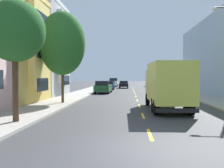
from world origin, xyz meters
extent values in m
plane|color=#38383A|center=(0.00, 30.00, 0.00)|extent=(160.00, 160.00, 0.00)
cube|color=#A39E93|center=(-7.10, 28.00, 0.07)|extent=(3.20, 120.00, 0.14)
cube|color=#A39E93|center=(7.10, 28.00, 0.07)|extent=(3.20, 120.00, 0.14)
cube|color=yellow|center=(0.00, 2.00, 0.00)|extent=(0.14, 2.20, 0.01)
cube|color=yellow|center=(0.00, 7.00, 0.00)|extent=(0.14, 2.20, 0.01)
cube|color=yellow|center=(0.00, 12.00, 0.00)|extent=(0.14, 2.20, 0.01)
cube|color=yellow|center=(0.00, 17.00, 0.00)|extent=(0.14, 2.20, 0.01)
cube|color=yellow|center=(0.00, 22.00, 0.00)|extent=(0.14, 2.20, 0.01)
cube|color=yellow|center=(0.00, 27.00, 0.00)|extent=(0.14, 2.20, 0.01)
cube|color=yellow|center=(0.00, 32.00, 0.00)|extent=(0.14, 2.20, 0.01)
cube|color=yellow|center=(0.00, 37.00, 0.00)|extent=(0.14, 2.20, 0.01)
cube|color=yellow|center=(0.00, 42.00, 0.00)|extent=(0.14, 2.20, 0.01)
cube|color=yellow|center=(0.00, 47.00, 0.00)|extent=(0.14, 2.20, 0.01)
cube|color=#F9D572|center=(-8.42, 13.10, 4.95)|extent=(0.55, 3.70, 7.14)
cube|color=#1E232D|center=(-8.13, 13.10, 1.65)|extent=(0.04, 2.81, 1.10)
cube|color=#1E232D|center=(-8.13, 13.10, 4.40)|extent=(0.04, 2.81, 1.10)
cube|color=#1E232D|center=(-8.13, 13.10, 7.14)|extent=(0.04, 2.81, 1.10)
cube|color=#A8A8AD|center=(-13.81, 21.53, 5.25)|extent=(10.22, 8.23, 10.50)
cube|color=silver|center=(-8.95, 21.53, 10.72)|extent=(0.60, 8.23, 0.44)
cube|color=silver|center=(-8.42, 21.53, 5.67)|extent=(0.55, 3.70, 8.19)
cube|color=#1E232D|center=(-8.13, 21.53, 1.89)|extent=(0.04, 2.81, 1.10)
cube|color=#1E232D|center=(-8.13, 21.53, 5.04)|extent=(0.04, 2.81, 1.10)
cube|color=#1E232D|center=(-8.13, 21.53, 8.19)|extent=(0.04, 2.81, 1.10)
cylinder|color=#47331E|center=(-6.40, 3.86, 1.79)|extent=(0.30, 0.30, 3.30)
ellipsoid|color=#235B23|center=(-6.40, 3.86, 4.57)|extent=(2.94, 2.94, 3.02)
cylinder|color=#47331E|center=(-6.40, 12.94, 1.62)|extent=(0.22, 0.22, 2.97)
ellipsoid|color=#235B23|center=(-6.40, 12.94, 5.11)|extent=(3.84, 3.84, 5.33)
cylinder|color=#38383D|center=(5.55, 9.78, 7.07)|extent=(1.10, 0.10, 0.10)
ellipsoid|color=silver|center=(5.05, 9.78, 6.97)|extent=(0.44, 0.28, 0.20)
cube|color=#D8D84C|center=(1.82, 8.75, 1.96)|extent=(2.51, 5.34, 2.60)
cube|color=#D8D84C|center=(1.74, 12.55, 1.76)|extent=(2.34, 1.95, 2.20)
cube|color=black|center=(1.72, 13.45, 2.24)|extent=(2.02, 0.12, 0.97)
cube|color=black|center=(1.88, 6.19, 0.43)|extent=(2.40, 0.21, 0.24)
cylinder|color=black|center=(2.80, 12.62, 0.48)|extent=(0.30, 0.97, 0.96)
cylinder|color=black|center=(0.68, 12.57, 0.48)|extent=(0.30, 0.97, 0.96)
cylinder|color=black|center=(2.91, 7.33, 0.48)|extent=(0.30, 0.97, 0.96)
cylinder|color=black|center=(0.79, 7.28, 0.48)|extent=(0.30, 0.97, 0.96)
cylinder|color=black|center=(2.89, 8.43, 0.48)|extent=(0.30, 0.97, 0.96)
cylinder|color=black|center=(0.77, 8.38, 0.48)|extent=(0.30, 0.97, 0.96)
cube|color=#333338|center=(4.33, 44.48, 0.63)|extent=(1.87, 4.53, 0.60)
cube|color=black|center=(4.33, 44.26, 1.18)|extent=(1.62, 2.18, 0.50)
cylinder|color=black|center=(5.15, 46.00, 0.33)|extent=(0.23, 0.66, 0.66)
cylinder|color=black|center=(3.57, 46.02, 0.33)|extent=(0.23, 0.66, 0.66)
cylinder|color=black|center=(5.10, 42.94, 0.33)|extent=(0.23, 0.66, 0.66)
cylinder|color=black|center=(3.52, 42.96, 0.33)|extent=(0.23, 0.66, 0.66)
cube|color=#AD1E1E|center=(4.28, 20.46, 0.63)|extent=(1.82, 4.51, 0.60)
cube|color=black|center=(4.29, 20.23, 1.18)|extent=(1.59, 2.17, 0.50)
cylinder|color=black|center=(5.07, 21.99, 0.33)|extent=(0.22, 0.66, 0.66)
cylinder|color=black|center=(3.49, 21.98, 0.33)|extent=(0.22, 0.66, 0.66)
cylinder|color=black|center=(5.08, 18.93, 0.33)|extent=(0.22, 0.66, 0.66)
cylinder|color=black|center=(3.50, 18.92, 0.33)|extent=(0.22, 0.66, 0.66)
cube|color=#195B60|center=(-4.50, 45.04, 0.63)|extent=(1.89, 4.54, 0.60)
cube|color=black|center=(-4.49, 45.27, 1.18)|extent=(1.63, 2.19, 0.50)
cylinder|color=black|center=(-5.32, 43.53, 0.33)|extent=(0.23, 0.66, 0.66)
cylinder|color=black|center=(-3.74, 43.50, 0.33)|extent=(0.23, 0.66, 0.66)
cylinder|color=black|center=(-5.26, 46.59, 0.33)|extent=(0.23, 0.66, 0.66)
cylinder|color=black|center=(-3.68, 46.56, 0.33)|extent=(0.23, 0.66, 0.66)
cube|color=#194C28|center=(-4.35, 27.39, 0.73)|extent=(2.15, 5.35, 0.80)
cube|color=black|center=(-4.38, 26.22, 1.43)|extent=(1.80, 1.64, 0.60)
cylinder|color=black|center=(-5.29, 25.61, 0.33)|extent=(0.24, 0.67, 0.66)
cylinder|color=black|center=(-3.51, 25.56, 0.33)|extent=(0.24, 0.67, 0.66)
cylinder|color=black|center=(-5.19, 29.22, 0.33)|extent=(0.24, 0.67, 0.66)
cylinder|color=black|center=(-3.41, 29.17, 0.33)|extent=(0.24, 0.67, 0.66)
cube|color=#B2B5BA|center=(4.42, 34.61, 0.63)|extent=(1.81, 4.51, 0.60)
cube|color=black|center=(4.42, 34.39, 1.18)|extent=(1.59, 2.17, 0.50)
cylinder|color=black|center=(5.22, 36.14, 0.33)|extent=(0.22, 0.66, 0.66)
cylinder|color=black|center=(3.64, 36.14, 0.33)|extent=(0.22, 0.66, 0.66)
cylinder|color=black|center=(5.21, 33.08, 0.33)|extent=(0.22, 0.66, 0.66)
cylinder|color=black|center=(3.63, 33.08, 0.33)|extent=(0.22, 0.66, 0.66)
cube|color=silver|center=(-4.33, 51.42, 0.78)|extent=(2.00, 4.82, 0.90)
cube|color=black|center=(-4.33, 51.42, 1.58)|extent=(1.74, 2.80, 0.70)
cylinder|color=black|center=(-5.18, 49.78, 0.33)|extent=(0.23, 0.66, 0.66)
cylinder|color=black|center=(-3.45, 49.80, 0.33)|extent=(0.23, 0.66, 0.66)
cylinder|color=black|center=(-5.21, 53.04, 0.33)|extent=(0.23, 0.66, 0.66)
cylinder|color=black|center=(-3.48, 53.06, 0.33)|extent=(0.23, 0.66, 0.66)
cube|color=#7A9EC6|center=(4.27, 52.56, 0.78)|extent=(1.98, 4.81, 0.90)
cube|color=black|center=(4.27, 52.56, 1.58)|extent=(1.73, 2.80, 0.70)
cylinder|color=black|center=(5.12, 54.20, 0.33)|extent=(0.22, 0.66, 0.66)
cylinder|color=black|center=(3.39, 54.19, 0.33)|extent=(0.22, 0.66, 0.66)
cylinder|color=black|center=(5.15, 50.93, 0.33)|extent=(0.22, 0.66, 0.66)
cylinder|color=black|center=(3.42, 50.92, 0.33)|extent=(0.22, 0.66, 0.66)
cube|color=navy|center=(-4.27, 36.38, 0.63)|extent=(1.87, 4.53, 0.60)
cube|color=black|center=(-4.27, 36.60, 1.18)|extent=(1.62, 2.18, 0.50)
cylinder|color=black|center=(-5.04, 34.84, 0.33)|extent=(0.23, 0.66, 0.66)
cylinder|color=black|center=(-3.46, 34.86, 0.33)|extent=(0.23, 0.66, 0.66)
cylinder|color=black|center=(-5.08, 37.90, 0.33)|extent=(0.23, 0.66, 0.66)
cylinder|color=black|center=(-3.50, 37.92, 0.33)|extent=(0.23, 0.66, 0.66)
cube|color=tan|center=(4.24, 27.87, 0.64)|extent=(1.82, 4.03, 0.62)
cube|color=black|center=(4.25, 27.39, 1.23)|extent=(1.57, 1.71, 0.55)
cylinder|color=black|center=(4.97, 29.24, 0.33)|extent=(0.23, 0.66, 0.66)
cylinder|color=black|center=(3.45, 29.21, 0.33)|extent=(0.23, 0.66, 0.66)
cylinder|color=black|center=(5.02, 26.52, 0.33)|extent=(0.23, 0.66, 0.66)
cylinder|color=black|center=(3.50, 26.49, 0.33)|extent=(0.23, 0.66, 0.66)
cube|color=black|center=(-1.80, 42.72, 0.63)|extent=(1.80, 4.50, 0.60)
cube|color=black|center=(-1.80, 42.94, 1.18)|extent=(1.58, 2.16, 0.50)
cylinder|color=black|center=(-2.59, 41.19, 0.33)|extent=(0.22, 0.66, 0.66)
cylinder|color=black|center=(-1.01, 41.19, 0.33)|extent=(0.22, 0.66, 0.66)
cylinder|color=black|center=(-2.59, 44.25, 0.33)|extent=(0.22, 0.66, 0.66)
cylinder|color=black|center=(-1.01, 44.25, 0.33)|extent=(0.22, 0.66, 0.66)
camera|label=1|loc=(-0.87, -8.49, 2.37)|focal=41.55mm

